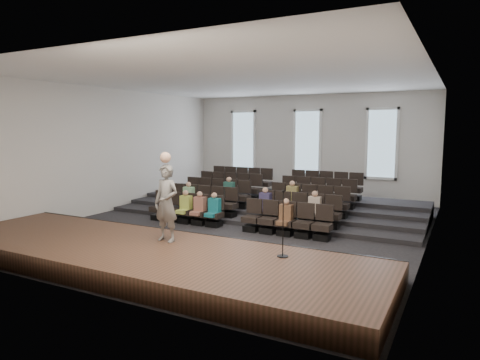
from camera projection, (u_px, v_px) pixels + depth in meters
name	position (u px, v px, depth m)	size (l,w,h in m)	color
ground	(241.00, 225.00, 15.01)	(14.00, 14.00, 0.00)	black
ceiling	(241.00, 80.00, 14.41)	(12.00, 14.00, 0.02)	white
wall_back	(308.00, 147.00, 20.87)	(12.00, 0.04, 5.00)	silver
wall_front	(77.00, 173.00, 8.55)	(12.00, 0.04, 5.00)	silver
wall_left	(111.00, 150.00, 17.50)	(0.04, 14.00, 5.00)	silver
wall_right	(431.00, 160.00, 11.92)	(0.04, 14.00, 5.00)	silver
stage	(144.00, 257.00, 10.50)	(11.80, 3.60, 0.50)	#4D2E21
stage_lip	(186.00, 240.00, 12.06)	(11.80, 0.06, 0.52)	black
risers	(276.00, 206.00, 17.77)	(11.80, 4.80, 0.60)	black
seating_rows	(259.00, 200.00, 16.28)	(6.80, 4.70, 1.67)	black
windows	(307.00, 143.00, 20.79)	(8.44, 0.10, 3.24)	white
audience	(240.00, 202.00, 15.17)	(5.45, 2.64, 1.10)	#B6C850
speaker	(166.00, 203.00, 10.90)	(0.72, 0.47, 1.98)	slate
mic_stand	(283.00, 237.00, 9.62)	(0.26, 0.26, 1.53)	black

